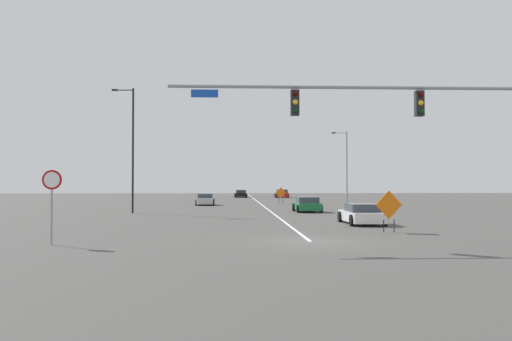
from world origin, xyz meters
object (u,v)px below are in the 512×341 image
(stop_sign, at_px, (52,192))
(car_black_passing, at_px, (241,194))
(construction_sign_right_shoulder, at_px, (389,206))
(car_green_approaching, at_px, (307,205))
(street_lamp_near_left, at_px, (132,145))
(car_red_near, at_px, (282,194))
(construction_sign_left_lane, at_px, (281,193))
(car_white_mid, at_px, (361,214))
(traffic_signal_assembly, at_px, (414,115))
(street_lamp_far_left, at_px, (346,164))
(car_silver_far, at_px, (205,200))

(stop_sign, distance_m, car_black_passing, 67.72)
(construction_sign_right_shoulder, distance_m, car_green_approaching, 18.55)
(car_black_passing, bearing_deg, street_lamp_near_left, -101.62)
(stop_sign, bearing_deg, car_green_approaching, 60.47)
(car_red_near, bearing_deg, stop_sign, -102.69)
(construction_sign_left_lane, relative_size, car_white_mid, 0.41)
(traffic_signal_assembly, bearing_deg, car_red_near, 89.58)
(stop_sign, xyz_separation_m, construction_sign_right_shoulder, (14.54, 4.66, -0.78))
(street_lamp_far_left, bearing_deg, car_red_near, 101.73)
(car_green_approaching, bearing_deg, car_black_passing, 96.25)
(street_lamp_far_left, height_order, construction_sign_left_lane, street_lamp_far_left)
(construction_sign_right_shoulder, relative_size, car_red_near, 0.53)
(car_white_mid, bearing_deg, street_lamp_far_left, 79.70)
(street_lamp_near_left, height_order, car_green_approaching, street_lamp_near_left)
(construction_sign_left_lane, bearing_deg, car_black_passing, 99.09)
(traffic_signal_assembly, xyz_separation_m, car_red_near, (0.48, 65.59, -4.56))
(car_white_mid, bearing_deg, car_silver_far, 110.98)
(car_silver_far, bearing_deg, car_white_mid, -69.02)
(street_lamp_far_left, xyz_separation_m, construction_sign_right_shoulder, (-5.60, -36.47, -3.35))
(street_lamp_far_left, height_order, construction_sign_right_shoulder, street_lamp_far_left)
(car_black_passing, bearing_deg, car_green_approaching, -83.75)
(street_lamp_near_left, bearing_deg, street_lamp_far_left, 42.24)
(stop_sign, relative_size, street_lamp_near_left, 0.29)
(street_lamp_far_left, distance_m, car_green_approaching, 19.72)
(street_lamp_near_left, height_order, car_silver_far, street_lamp_near_left)
(traffic_signal_assembly, bearing_deg, car_white_mid, 89.86)
(street_lamp_far_left, xyz_separation_m, street_lamp_near_left, (-21.16, -19.22, 0.77))
(stop_sign, distance_m, street_lamp_near_left, 22.19)
(stop_sign, relative_size, street_lamp_far_left, 0.34)
(stop_sign, height_order, car_white_mid, stop_sign)
(construction_sign_left_lane, relative_size, car_black_passing, 0.44)
(traffic_signal_assembly, bearing_deg, construction_sign_left_lane, 92.75)
(construction_sign_right_shoulder, height_order, car_silver_far, construction_sign_right_shoulder)
(traffic_signal_assembly, relative_size, stop_sign, 5.39)
(stop_sign, relative_size, construction_sign_left_lane, 1.53)
(street_lamp_near_left, height_order, construction_sign_left_lane, street_lamp_near_left)
(street_lamp_far_left, xyz_separation_m, car_white_mid, (-5.68, -31.23, -4.04))
(street_lamp_near_left, xyz_separation_m, car_white_mid, (15.49, -12.01, -4.80))
(car_silver_far, height_order, car_white_mid, car_silver_far)
(construction_sign_right_shoulder, xyz_separation_m, car_silver_far, (-10.51, 32.44, -0.67))
(street_lamp_near_left, distance_m, car_green_approaching, 14.98)
(car_silver_far, bearing_deg, car_black_passing, 81.94)
(street_lamp_near_left, bearing_deg, car_silver_far, 71.60)
(car_black_passing, bearing_deg, construction_sign_right_shoulder, -84.29)
(traffic_signal_assembly, bearing_deg, car_silver_far, 105.95)
(stop_sign, height_order, construction_sign_right_shoulder, stop_sign)
(car_black_passing, height_order, car_silver_far, same)
(construction_sign_left_lane, height_order, car_black_passing, construction_sign_left_lane)
(street_lamp_near_left, xyz_separation_m, construction_sign_left_lane, (13.53, 18.88, -4.19))
(car_white_mid, distance_m, car_red_near, 56.36)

